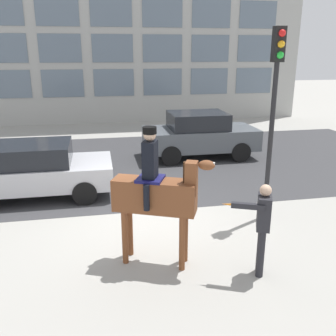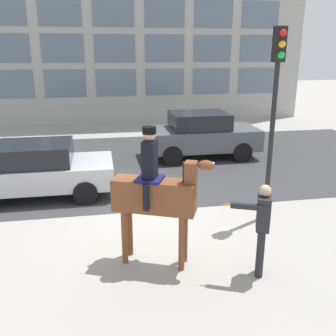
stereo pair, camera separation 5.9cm
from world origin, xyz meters
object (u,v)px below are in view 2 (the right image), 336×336
Objects in this scene: street_car_far_lane at (201,134)px; street_car_near_lane at (38,169)px; pedestrian_bystander at (262,223)px; traffic_light at (275,97)px; mounted_horse_lead at (156,193)px.

street_car_near_lane is at bearing -150.85° from street_car_far_lane.
street_car_far_lane is at bearing 29.15° from street_car_near_lane.
pedestrian_bystander is at bearing -97.45° from street_car_far_lane.
street_car_near_lane is (-4.35, 4.70, -0.24)m from pedestrian_bystander.
street_car_near_lane is at bearing -24.31° from pedestrian_bystander.
pedestrian_bystander is at bearing -117.18° from traffic_light.
street_car_near_lane is (-2.64, 3.97, -0.64)m from mounted_horse_lead.
mounted_horse_lead is at bearing -111.36° from street_car_far_lane.
street_car_near_lane is at bearing 155.70° from traffic_light.
traffic_light is (0.14, -5.47, 2.01)m from street_car_far_lane.
traffic_light is at bearing 50.80° from mounted_horse_lead.
mounted_horse_lead reaches higher than street_car_near_lane.
traffic_light reaches higher than street_car_near_lane.
pedestrian_bystander is at bearing -47.21° from street_car_near_lane.
mounted_horse_lead is 0.60× the size of traffic_light.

